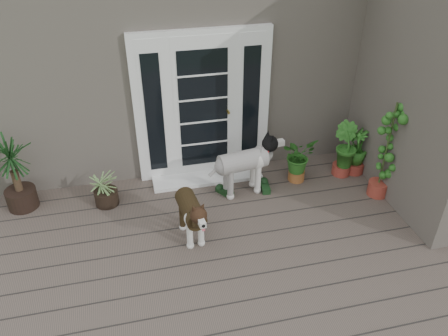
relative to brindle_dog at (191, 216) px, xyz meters
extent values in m
cube|color=#6B5B4C|center=(0.64, -0.79, -0.38)|extent=(6.20, 4.60, 0.12)
cube|color=#665E54|center=(0.64, 3.46, 1.11)|extent=(7.40, 4.00, 3.10)
cube|color=white|center=(0.44, 1.41, 0.75)|extent=(1.90, 0.14, 2.15)
cube|color=white|center=(0.44, 1.21, -0.30)|extent=(1.60, 0.40, 0.05)
imported|color=#19591C|center=(1.71, 0.88, -0.02)|extent=(0.63, 0.63, 0.61)
imported|color=#1E5017|center=(2.42, 0.88, -0.02)|extent=(0.51, 0.51, 0.61)
imported|color=#295A19|center=(2.64, 0.90, -0.04)|extent=(0.40, 0.40, 0.57)
camera|label=1|loc=(-0.56, -4.11, 3.36)|focal=35.38mm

